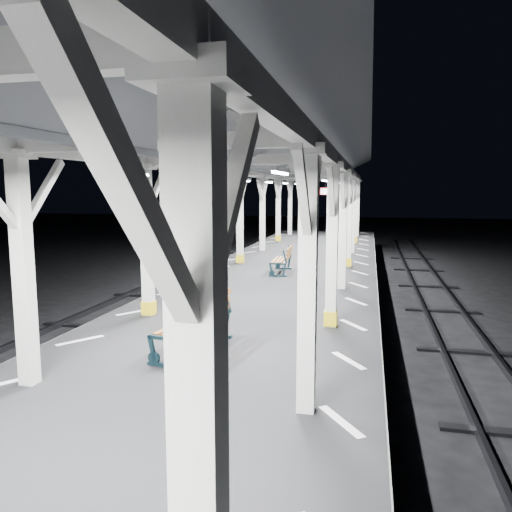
% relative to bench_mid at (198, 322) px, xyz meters
% --- Properties ---
extents(ground, '(120.00, 120.00, 0.00)m').
position_rel_bench_mid_xyz_m(ground, '(0.10, 0.10, -1.53)').
color(ground, black).
rests_on(ground, ground).
extents(platform, '(6.00, 50.00, 1.00)m').
position_rel_bench_mid_xyz_m(platform, '(0.10, 0.10, -1.03)').
color(platform, black).
rests_on(platform, ground).
extents(hazard_stripes_left, '(1.00, 48.00, 0.01)m').
position_rel_bench_mid_xyz_m(hazard_stripes_left, '(-2.35, 0.10, -0.52)').
color(hazard_stripes_left, silver).
rests_on(hazard_stripes_left, platform).
extents(hazard_stripes_right, '(1.00, 48.00, 0.01)m').
position_rel_bench_mid_xyz_m(hazard_stripes_right, '(2.55, 0.10, -0.52)').
color(hazard_stripes_right, silver).
rests_on(hazard_stripes_right, platform).
extents(canopy, '(5.40, 49.00, 4.65)m').
position_rel_bench_mid_xyz_m(canopy, '(0.10, 0.09, 3.03)').
color(canopy, silver).
rests_on(canopy, platform).
extents(bench_mid, '(0.95, 1.90, 0.99)m').
position_rel_bench_mid_xyz_m(bench_mid, '(0.00, 0.00, 0.00)').
color(bench_mid, '#11252E').
rests_on(bench_mid, platform).
extents(bench_far, '(0.70, 1.65, 0.88)m').
position_rel_bench_mid_xyz_m(bench_far, '(0.07, 8.34, -0.06)').
color(bench_far, '#11252E').
rests_on(bench_far, platform).
extents(bench_extra, '(0.87, 1.57, 0.80)m').
position_rel_bench_mid_xyz_m(bench_extra, '(-0.58, 21.18, -0.10)').
color(bench_extra, '#11252E').
rests_on(bench_extra, platform).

